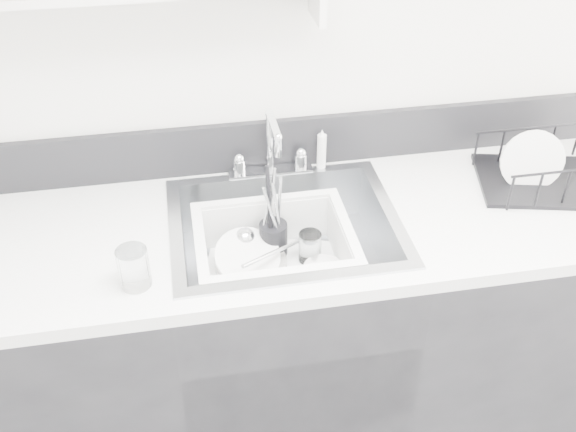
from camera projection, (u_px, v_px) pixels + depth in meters
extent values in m
cube|color=silver|center=(266.00, 52.00, 1.89)|extent=(3.50, 0.02, 2.60)
cube|color=black|center=(285.00, 341.00, 2.17)|extent=(3.20, 0.62, 0.88)
cube|color=silver|center=(285.00, 228.00, 1.89)|extent=(3.20, 0.62, 0.04)
cube|color=black|center=(268.00, 144.00, 2.07)|extent=(3.20, 0.02, 0.16)
cube|color=silver|center=(270.00, 171.00, 2.08)|extent=(0.26, 0.06, 0.02)
cylinder|color=silver|center=(240.00, 167.00, 2.05)|extent=(0.04, 0.04, 0.05)
cylinder|color=silver|center=(301.00, 161.00, 2.08)|extent=(0.04, 0.04, 0.05)
cylinder|color=silver|center=(270.00, 143.00, 2.02)|extent=(0.02, 0.02, 0.20)
cylinder|color=silver|center=(273.00, 124.00, 1.90)|extent=(0.02, 0.15, 0.02)
cylinder|color=silver|center=(322.00, 149.00, 2.06)|extent=(0.03, 0.03, 0.14)
cube|color=silver|center=(318.00, 1.00, 1.76)|extent=(0.02, 0.14, 0.10)
cylinder|color=white|center=(251.00, 267.00, 1.95)|extent=(0.21, 0.21, 0.01)
cylinder|color=white|center=(253.00, 262.00, 1.95)|extent=(0.20, 0.20, 0.01)
cylinder|color=white|center=(248.00, 256.00, 1.93)|extent=(0.23, 0.22, 0.08)
cylinder|color=black|center=(273.00, 239.00, 1.99)|extent=(0.08, 0.08, 0.10)
cylinder|color=silver|center=(268.00, 211.00, 1.94)|extent=(0.01, 0.05, 0.21)
cylinder|color=silver|center=(278.00, 217.00, 1.93)|extent=(0.02, 0.04, 0.19)
cylinder|color=black|center=(269.00, 207.00, 1.92)|extent=(0.01, 0.06, 0.23)
cylinder|color=white|center=(310.00, 247.00, 1.96)|extent=(0.08, 0.08, 0.09)
cylinder|color=white|center=(134.00, 268.00, 1.65)|extent=(0.08, 0.08, 0.11)
imported|color=white|center=(323.00, 272.00, 1.92)|extent=(0.15, 0.15, 0.04)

